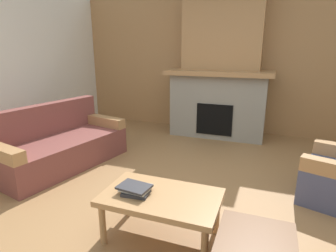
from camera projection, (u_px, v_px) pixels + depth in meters
name	position (u px, v px, depth m)	size (l,w,h in m)	color
ground	(173.00, 201.00, 3.07)	(9.00, 9.00, 0.00)	olive
wall_back_wood_panel	(224.00, 62.00, 5.40)	(6.00, 0.12, 2.70)	#A87A4C
fireplace	(220.00, 74.00, 5.11)	(1.90, 0.82, 2.70)	gray
couch	(59.00, 146.00, 3.95)	(1.20, 1.94, 0.85)	brown
coffee_table	(161.00, 200.00, 2.37)	(1.00, 0.60, 0.43)	#A87A4C
book_stack_near_edge	(135.00, 189.00, 2.37)	(0.29, 0.24, 0.07)	#2D2D33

